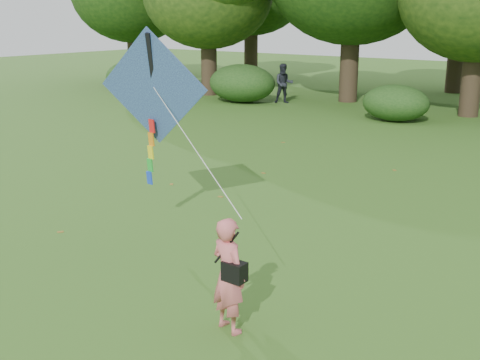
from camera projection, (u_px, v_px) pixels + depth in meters
The scene contains 6 objects.
ground at pixel (183, 322), 8.24m from camera, with size 100.00×100.00×0.00m, color #265114.
man_kite_flyer at pixel (229, 275), 7.85m from camera, with size 0.57×0.38×1.57m, color #D96669.
bystander_left at pixel (284, 84), 28.32m from camera, with size 0.90×0.70×1.85m, color #22252D.
crossbody_bag at pixel (234, 271), 7.73m from camera, with size 0.43×0.20×0.67m.
flying_kite at pixel (153, 90), 11.14m from camera, with size 4.85×2.69×3.01m.
fallen_leaves at pixel (310, 192), 14.25m from camera, with size 9.85×14.12×0.01m.
Camera 1 is at (5.03, -5.51, 4.07)m, focal length 45.00 mm.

